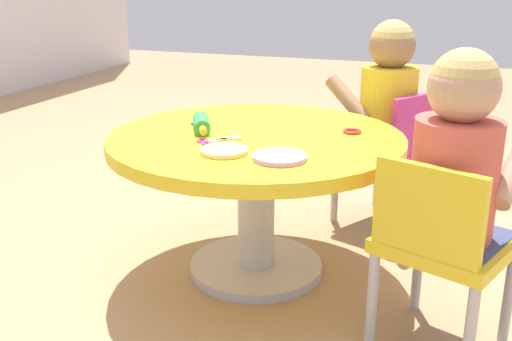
{
  "coord_description": "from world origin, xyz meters",
  "views": [
    {
      "loc": [
        -1.71,
        -0.63,
        0.96
      ],
      "look_at": [
        0.0,
        0.0,
        0.35
      ],
      "focal_mm": 42.51,
      "sensor_mm": 36.0,
      "label": 1
    }
  ],
  "objects": [
    {
      "name": "cookie_cutter_1",
      "position": [
        0.13,
        -0.28,
        0.48
      ],
      "size": [
        0.06,
        0.06,
        0.01
      ],
      "primitive_type": "torus",
      "color": "red",
      "rests_on": "craft_table"
    },
    {
      "name": "child_chair_right",
      "position": [
        0.54,
        -0.35,
        0.31
      ],
      "size": [
        0.41,
        0.41,
        0.54
      ],
      "color": "#B7B7BC",
      "rests_on": "ground"
    },
    {
      "name": "playdough_blob_0",
      "position": [
        -0.22,
        0.01,
        0.48
      ],
      "size": [
        0.14,
        0.14,
        0.01
      ],
      "primitive_type": "cylinder",
      "color": "#F2CC72",
      "rests_on": "craft_table"
    },
    {
      "name": "ground_plane",
      "position": [
        0.0,
        0.0,
        0.0
      ],
      "size": [
        10.0,
        10.0,
        0.0
      ],
      "primitive_type": "plane",
      "color": "tan"
    },
    {
      "name": "seated_child_right",
      "position": [
        0.56,
        -0.32,
        0.53
      ],
      "size": [
        0.41,
        0.43,
        0.51
      ],
      "color": "#3F4772",
      "rests_on": "ground"
    },
    {
      "name": "craft_table",
      "position": [
        0.0,
        0.0,
        0.36
      ],
      "size": [
        0.93,
        0.93,
        0.47
      ],
      "color": "silver",
      "rests_on": "ground"
    },
    {
      "name": "child_chair_left",
      "position": [
        -0.26,
        -0.59,
        0.31
      ],
      "size": [
        0.39,
        0.39,
        0.54
      ],
      "color": "#B7B7BC",
      "rests_on": "ground"
    },
    {
      "name": "rolling_pin",
      "position": [
        -0.02,
        0.18,
        0.5
      ],
      "size": [
        0.21,
        0.13,
        0.05
      ],
      "color": "green",
      "rests_on": "craft_table"
    },
    {
      "name": "cookie_cutter_0",
      "position": [
        0.06,
        0.23,
        0.48
      ],
      "size": [
        0.05,
        0.05,
        0.01
      ],
      "primitive_type": "torus",
      "color": "#3F99D8",
      "rests_on": "craft_table"
    },
    {
      "name": "playdough_blob_1",
      "position": [
        -0.22,
        -0.15,
        0.48
      ],
      "size": [
        0.15,
        0.15,
        0.01
      ],
      "primitive_type": "cylinder",
      "color": "#CC99E5",
      "rests_on": "craft_table"
    },
    {
      "name": "seated_child_left",
      "position": [
        -0.22,
        -0.6,
        0.53
      ],
      "size": [
        0.42,
        0.37,
        0.51
      ],
      "color": "#3F4772",
      "rests_on": "ground"
    },
    {
      "name": "craft_scissors",
      "position": [
        -0.12,
        0.09,
        0.47
      ],
      "size": [
        0.14,
        0.13,
        0.01
      ],
      "color": "silver",
      "rests_on": "craft_table"
    }
  ]
}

